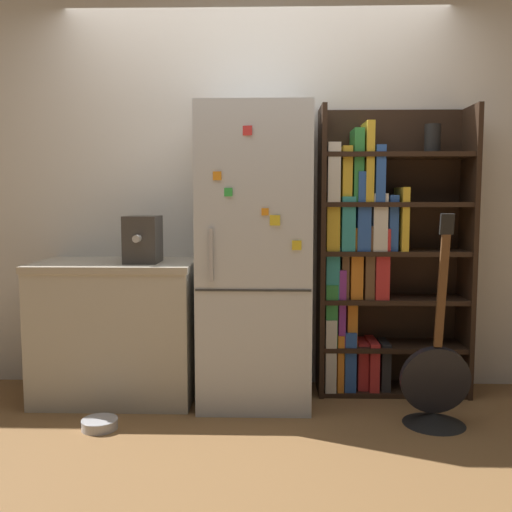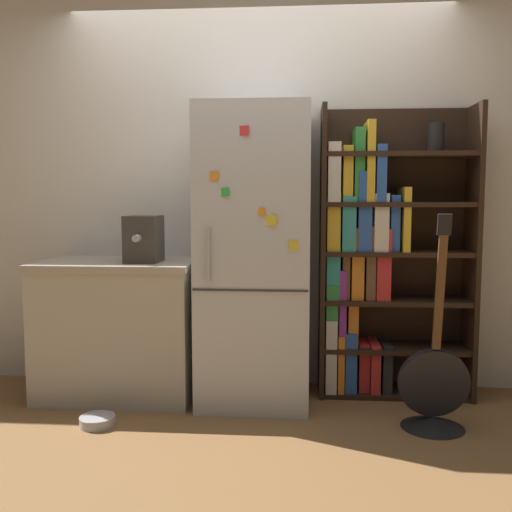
# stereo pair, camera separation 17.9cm
# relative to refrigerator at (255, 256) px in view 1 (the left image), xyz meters

# --- Properties ---
(ground_plane) EXTENTS (16.00, 16.00, 0.00)m
(ground_plane) POSITION_rel_refrigerator_xyz_m (0.00, -0.12, -0.90)
(ground_plane) COLOR olive
(wall_back) EXTENTS (8.00, 0.05, 2.60)m
(wall_back) POSITION_rel_refrigerator_xyz_m (0.00, 0.35, 0.40)
(wall_back) COLOR silver
(wall_back) RESTS_ON ground_plane
(refrigerator) EXTENTS (0.67, 0.68, 1.81)m
(refrigerator) POSITION_rel_refrigerator_xyz_m (0.00, 0.00, 0.00)
(refrigerator) COLOR silver
(refrigerator) RESTS_ON ground_plane
(bookshelf) EXTENTS (0.96, 0.33, 1.84)m
(bookshelf) POSITION_rel_refrigerator_xyz_m (0.76, 0.19, -0.03)
(bookshelf) COLOR black
(bookshelf) RESTS_ON ground_plane
(kitchen_counter) EXTENTS (0.99, 0.63, 0.87)m
(kitchen_counter) POSITION_rel_refrigerator_xyz_m (-0.87, 0.02, -0.47)
(kitchen_counter) COLOR #BCB7A8
(kitchen_counter) RESTS_ON ground_plane
(espresso_machine) EXTENTS (0.20, 0.31, 0.29)m
(espresso_machine) POSITION_rel_refrigerator_xyz_m (-0.69, -0.03, 0.11)
(espresso_machine) COLOR #38332D
(espresso_machine) RESTS_ON kitchen_counter
(guitar) EXTENTS (0.39, 0.35, 1.18)m
(guitar) POSITION_rel_refrigerator_xyz_m (1.02, -0.39, -0.73)
(guitar) COLOR black
(guitar) RESTS_ON ground_plane
(pet_bowl) EXTENTS (0.20, 0.20, 0.06)m
(pet_bowl) POSITION_rel_refrigerator_xyz_m (-0.84, -0.51, -0.87)
(pet_bowl) COLOR #B7B7BC
(pet_bowl) RESTS_ON ground_plane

